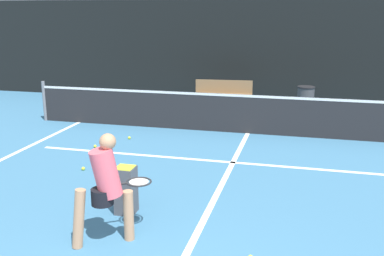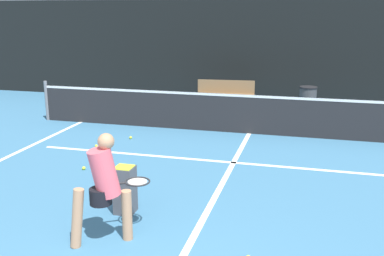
# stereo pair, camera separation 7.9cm
# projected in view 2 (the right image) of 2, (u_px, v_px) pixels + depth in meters

# --- Properties ---
(court_service_line) EXTENTS (8.25, 0.10, 0.01)m
(court_service_line) POSITION_uv_depth(u_px,v_px,m) (233.00, 163.00, 8.78)
(court_service_line) COLOR white
(court_service_line) RESTS_ON ground
(court_center_mark) EXTENTS (0.10, 7.31, 0.01)m
(court_center_mark) POSITION_uv_depth(u_px,v_px,m) (219.00, 189.00, 7.46)
(court_center_mark) COLOR white
(court_center_mark) RESTS_ON ground
(net) EXTENTS (11.09, 0.09, 1.07)m
(net) POSITION_uv_depth(u_px,v_px,m) (250.00, 113.00, 10.75)
(net) COLOR slate
(net) RESTS_ON ground
(fence_back) EXTENTS (24.00, 0.06, 3.27)m
(fence_back) POSITION_uv_depth(u_px,v_px,m) (268.00, 52.00, 14.04)
(fence_back) COLOR black
(fence_back) RESTS_ON ground
(player_practicing) EXTENTS (0.92, 0.98, 1.45)m
(player_practicing) POSITION_uv_depth(u_px,v_px,m) (104.00, 185.00, 5.58)
(player_practicing) COLOR tan
(player_practicing) RESTS_ON ground
(tennis_ball_scattered_2) EXTENTS (0.07, 0.07, 0.07)m
(tennis_ball_scattered_2) POSITION_uv_depth(u_px,v_px,m) (96.00, 146.00, 9.77)
(tennis_ball_scattered_2) COLOR #D1E033
(tennis_ball_scattered_2) RESTS_ON ground
(tennis_ball_scattered_6) EXTENTS (0.07, 0.07, 0.07)m
(tennis_ball_scattered_6) POSITION_uv_depth(u_px,v_px,m) (131.00, 138.00, 10.41)
(tennis_ball_scattered_6) COLOR #D1E033
(tennis_ball_scattered_6) RESTS_ON ground
(tennis_ball_scattered_7) EXTENTS (0.07, 0.07, 0.07)m
(tennis_ball_scattered_7) POSITION_uv_depth(u_px,v_px,m) (84.00, 168.00, 8.38)
(tennis_ball_scattered_7) COLOR #D1E033
(tennis_ball_scattered_7) RESTS_ON ground
(ball_hopper) EXTENTS (0.28, 0.28, 0.71)m
(ball_hopper) POSITION_uv_depth(u_px,v_px,m) (125.00, 189.00, 6.53)
(ball_hopper) COLOR #4C4C51
(ball_hopper) RESTS_ON ground
(courtside_bench) EXTENTS (1.75, 0.53, 0.86)m
(courtside_bench) POSITION_uv_depth(u_px,v_px,m) (226.00, 93.00, 13.53)
(courtside_bench) COLOR olive
(courtside_bench) RESTS_ON ground
(trash_bin) EXTENTS (0.50, 0.50, 0.80)m
(trash_bin) POSITION_uv_depth(u_px,v_px,m) (308.00, 100.00, 12.85)
(trash_bin) COLOR #3F3F42
(trash_bin) RESTS_ON ground
(parked_car) EXTENTS (1.73, 4.00, 1.32)m
(parked_car) POSITION_uv_depth(u_px,v_px,m) (254.00, 73.00, 17.44)
(parked_car) COLOR black
(parked_car) RESTS_ON ground
(tree_east) EXTENTS (2.83, 2.83, 3.37)m
(tree_east) POSITION_uv_depth(u_px,v_px,m) (275.00, 11.00, 20.48)
(tree_east) COLOR brown
(tree_east) RESTS_ON ground
(building_far) EXTENTS (36.00, 2.40, 4.54)m
(building_far) POSITION_uv_depth(u_px,v_px,m) (294.00, 20.00, 31.13)
(building_far) COLOR #B2ADA3
(building_far) RESTS_ON ground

